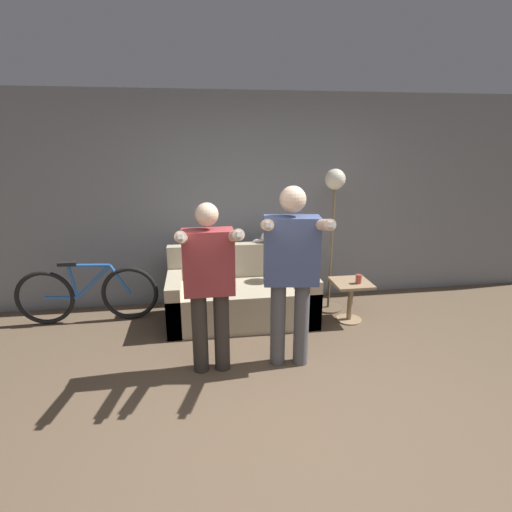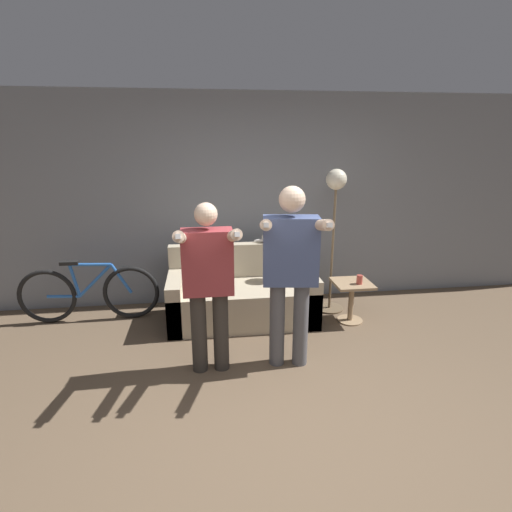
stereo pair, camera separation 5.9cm
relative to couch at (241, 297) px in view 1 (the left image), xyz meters
The scene contains 10 objects.
ground_plane 1.98m from the couch, 85.75° to the right, with size 16.00×16.00×0.00m, color brown.
wall_back 1.21m from the couch, 77.07° to the left, with size 10.00×0.05×2.60m.
couch is the anchor object (origin of this frame).
person_left 1.29m from the couch, 110.43° to the right, with size 0.51×0.66×1.55m.
person_right 1.32m from the couch, 72.57° to the right, with size 0.61×0.72×1.68m.
cat 0.84m from the couch, 34.22° to the left, with size 0.44×0.12×0.18m.
floor_lamp 1.53m from the couch, ahead, with size 0.35×0.35×1.73m.
side_table 1.27m from the couch, 10.91° to the right, with size 0.42×0.42×0.48m.
cup 1.36m from the couch, 13.04° to the right, with size 0.07×0.07×0.10m.
bicycle 1.77m from the couch, behind, with size 1.58×0.07×0.73m.
Camera 1 is at (-0.62, -2.37, 2.07)m, focal length 28.00 mm.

